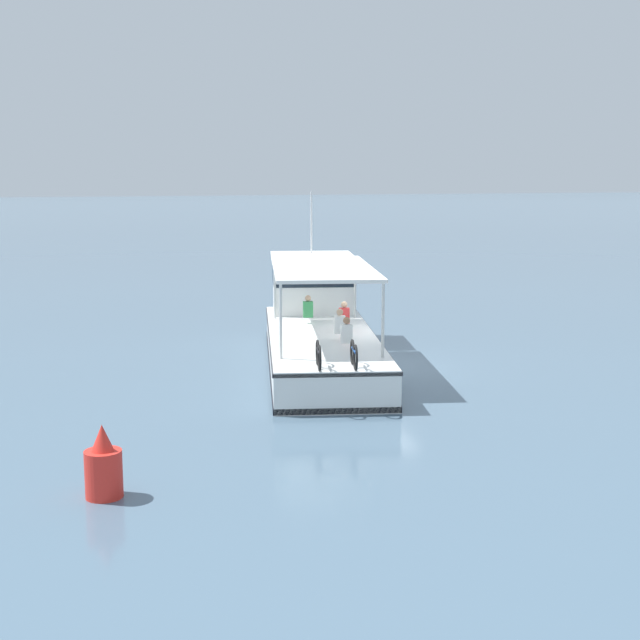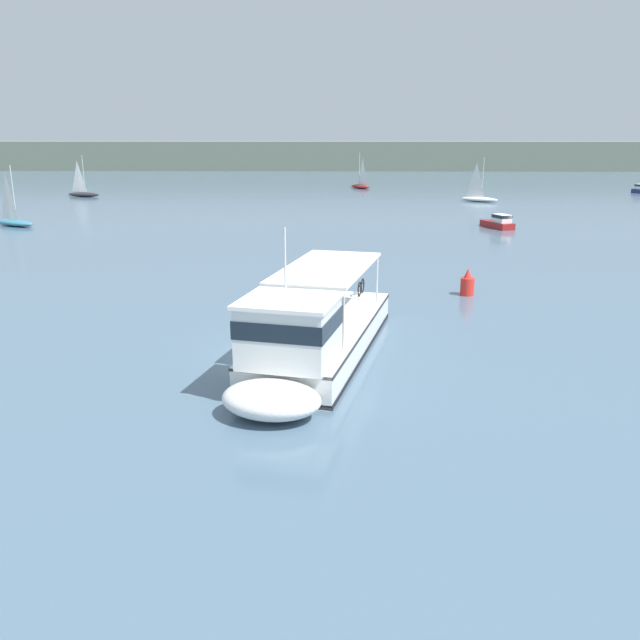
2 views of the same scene
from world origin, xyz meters
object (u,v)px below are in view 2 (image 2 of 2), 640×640
object	(u,v)px
sailboat_horizon_west	(83,193)
sailboat_mid_channel	(360,185)
sailboat_far_left	(479,197)
ferry_main	(313,338)
sailboat_horizon_east	(14,220)
motorboat_far_right	(499,222)
channel_buoy	(467,284)

from	to	relation	value
sailboat_horizon_west	sailboat_mid_channel	distance (m)	40.69
sailboat_mid_channel	sailboat_far_left	bearing A→B (deg)	-56.09
sailboat_mid_channel	ferry_main	bearing A→B (deg)	-93.18
sailboat_horizon_east	sailboat_mid_channel	distance (m)	55.48
motorboat_far_right	sailboat_horizon_west	distance (m)	56.79
ferry_main	channel_buoy	world-z (taller)	ferry_main
sailboat_horizon_east	sailboat_horizon_west	size ratio (longest dim) A/B	1.00
motorboat_far_right	sailboat_mid_channel	size ratio (longest dim) A/B	0.71
sailboat_horizon_east	motorboat_far_right	bearing A→B (deg)	-0.53
ferry_main	sailboat_far_left	size ratio (longest dim) A/B	2.42
motorboat_far_right	sailboat_mid_channel	distance (m)	46.34
channel_buoy	sailboat_far_left	bearing A→B (deg)	77.57
motorboat_far_right	sailboat_far_left	distance (m)	24.55
sailboat_far_left	motorboat_far_right	bearing A→B (deg)	-97.76
motorboat_far_right	sailboat_far_left	size ratio (longest dim) A/B	0.71
sailboat_horizon_east	motorboat_far_right	world-z (taller)	sailboat_horizon_east
sailboat_mid_channel	channel_buoy	world-z (taller)	sailboat_mid_channel
sailboat_horizon_east	sailboat_horizon_west	world-z (taller)	same
sailboat_horizon_east	sailboat_horizon_west	xyz separation A→B (m)	(-4.83, 29.39, 0.00)
ferry_main	motorboat_far_right	distance (m)	39.22
motorboat_far_right	sailboat_far_left	xyz separation A→B (m)	(3.31, 24.33, -0.00)
motorboat_far_right	sailboat_horizon_west	size ratio (longest dim) A/B	0.71
ferry_main	sailboat_horizon_west	distance (m)	73.84
sailboat_horizon_west	channel_buoy	xyz separation A→B (m)	(40.72, -55.13, 0.03)
sailboat_horizon_east	ferry_main	bearing A→B (deg)	-52.21
sailboat_horizon_east	sailboat_mid_channel	size ratio (longest dim) A/B	1.00
sailboat_horizon_east	motorboat_far_right	xyz separation A→B (m)	(43.52, -0.40, 0.00)
ferry_main	sailboat_far_left	bearing A→B (deg)	73.01
sailboat_horizon_east	channel_buoy	xyz separation A→B (m)	(35.88, -25.74, 0.03)
sailboat_far_left	channel_buoy	distance (m)	50.86
sailboat_far_left	sailboat_mid_channel	world-z (taller)	same
sailboat_far_left	sailboat_mid_channel	size ratio (longest dim) A/B	1.00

